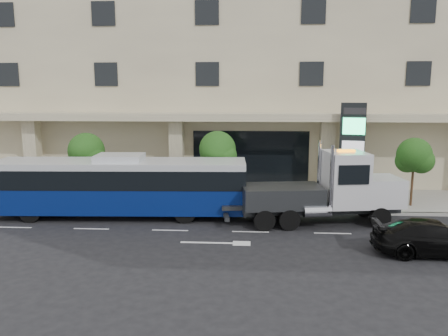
% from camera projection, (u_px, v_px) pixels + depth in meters
% --- Properties ---
extents(ground, '(120.00, 120.00, 0.00)m').
position_uv_depth(ground, '(250.00, 223.00, 22.95)').
color(ground, black).
rests_on(ground, ground).
extents(sidewalk, '(120.00, 6.00, 0.15)m').
position_uv_depth(sidewalk, '(250.00, 199.00, 27.85)').
color(sidewalk, gray).
rests_on(sidewalk, ground).
extents(curb, '(120.00, 0.30, 0.15)m').
position_uv_depth(curb, '(250.00, 211.00, 24.90)').
color(curb, gray).
rests_on(curb, ground).
extents(convention_center, '(60.00, 17.60, 20.00)m').
position_uv_depth(convention_center, '(252.00, 54.00, 36.41)').
color(convention_center, tan).
rests_on(convention_center, ground).
extents(tree_left, '(2.27, 2.20, 4.22)m').
position_uv_depth(tree_left, '(87.00, 153.00, 26.53)').
color(tree_left, '#422B19').
rests_on(tree_left, sidewalk).
extents(tree_mid, '(2.28, 2.20, 4.38)m').
position_uv_depth(tree_mid, '(218.00, 152.00, 26.04)').
color(tree_mid, '#422B19').
rests_on(tree_mid, sidewalk).
extents(tree_right, '(2.10, 2.00, 4.04)m').
position_uv_depth(tree_right, '(415.00, 157.00, 25.40)').
color(tree_right, '#422B19').
rests_on(tree_right, sidewalk).
extents(city_bus, '(13.78, 3.47, 3.46)m').
position_uv_depth(city_bus, '(121.00, 185.00, 23.89)').
color(city_bus, black).
rests_on(city_bus, ground).
extents(tow_truck, '(9.41, 3.36, 4.25)m').
position_uv_depth(tow_truck, '(329.00, 191.00, 22.63)').
color(tow_truck, '#2D3033').
rests_on(tow_truck, ground).
extents(black_sedan, '(5.07, 2.12, 1.46)m').
position_uv_depth(black_sedan, '(434.00, 238.00, 18.40)').
color(black_sedan, black).
rests_on(black_sedan, ground).
extents(signage_pylon, '(1.58, 0.86, 6.01)m').
position_uv_depth(signage_pylon, '(352.00, 151.00, 26.92)').
color(signage_pylon, black).
rests_on(signage_pylon, sidewalk).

